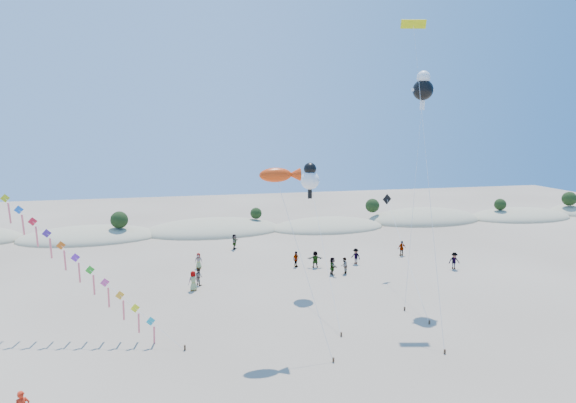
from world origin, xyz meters
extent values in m
ellipsoid|color=tan|center=(-16.00, 44.60, 0.00)|extent=(17.60, 9.68, 3.00)
ellipsoid|color=#1D3714|center=(-16.00, 44.60, 0.83)|extent=(14.08, 6.34, 0.70)
ellipsoid|color=tan|center=(0.00, 45.30, 0.00)|extent=(19.00, 10.45, 3.40)
ellipsoid|color=#1D3714|center=(0.00, 45.30, 0.94)|extent=(15.20, 6.84, 0.76)
ellipsoid|color=tan|center=(16.00, 43.90, 0.00)|extent=(16.40, 9.02, 2.80)
ellipsoid|color=#1D3714|center=(16.00, 43.90, 0.77)|extent=(13.12, 5.90, 0.66)
ellipsoid|color=tan|center=(32.00, 45.70, 0.00)|extent=(18.00, 9.90, 3.80)
ellipsoid|color=#1D3714|center=(32.00, 45.70, 1.04)|extent=(14.40, 6.48, 0.72)
ellipsoid|color=tan|center=(48.00, 44.50, 0.00)|extent=(16.80, 9.24, 3.00)
ellipsoid|color=#1D3714|center=(48.00, 44.50, 0.83)|extent=(13.44, 6.05, 0.67)
sphere|color=black|center=(-12.00, 43.40, 2.48)|extent=(2.20, 2.20, 2.20)
sphere|color=black|center=(6.00, 45.40, 2.24)|extent=(1.60, 1.60, 1.60)
sphere|color=black|center=(24.00, 46.80, 2.44)|extent=(2.10, 2.10, 2.10)
sphere|color=black|center=(44.00, 44.10, 2.32)|extent=(1.80, 1.80, 1.80)
sphere|color=black|center=(58.00, 45.60, 2.52)|extent=(2.30, 2.30, 2.30)
cube|color=#3F2D1E|center=(-4.30, 9.92, 0.17)|extent=(0.12, 0.12, 0.35)
cylinder|color=silver|center=(-16.30, 17.00, 9.30)|extent=(24.02, 14.19, 18.62)
cube|color=#18AABB|center=(-6.45, 11.19, 1.67)|extent=(1.20, 0.47, 1.26)
cube|color=#EC6376|center=(-6.27, 11.24, 0.57)|extent=(0.19, 0.45, 1.55)
cube|color=#FAFC1A|center=(-7.44, 11.77, 2.44)|extent=(1.20, 0.47, 1.26)
cube|color=#EC6376|center=(-7.26, 11.82, 1.34)|extent=(0.19, 0.45, 1.55)
cube|color=#FFAA28|center=(-8.43, 12.36, 3.20)|extent=(1.20, 0.47, 1.26)
cube|color=#EC6376|center=(-8.25, 12.41, 2.10)|extent=(0.19, 0.45, 1.55)
cube|color=#E84999|center=(-9.43, 12.94, 3.97)|extent=(1.20, 0.47, 1.26)
cube|color=#EC6376|center=(-9.25, 12.99, 2.87)|extent=(0.19, 0.45, 1.55)
cube|color=green|center=(-10.42, 13.53, 4.74)|extent=(1.20, 0.47, 1.26)
cube|color=#EC6376|center=(-10.24, 13.58, 3.64)|extent=(0.19, 0.45, 1.55)
cube|color=purple|center=(-11.41, 14.12, 5.51)|extent=(1.20, 0.47, 1.26)
cube|color=#EC6376|center=(-11.23, 14.17, 4.41)|extent=(0.19, 0.45, 1.55)
cube|color=orange|center=(-12.41, 14.70, 6.28)|extent=(1.20, 0.47, 1.26)
cube|color=#EC6376|center=(-12.23, 14.75, 5.18)|extent=(0.19, 0.45, 1.55)
cube|color=#4B2492|center=(-13.40, 15.29, 7.05)|extent=(1.20, 0.47, 1.26)
cube|color=#EC6376|center=(-13.22, 15.34, 5.95)|extent=(0.19, 0.45, 1.55)
cube|color=red|center=(-14.39, 15.87, 7.82)|extent=(1.20, 0.47, 1.26)
cube|color=#EC6376|center=(-14.21, 15.92, 6.72)|extent=(0.19, 0.45, 1.55)
cube|color=blue|center=(-15.38, 16.46, 8.59)|extent=(1.20, 0.47, 1.26)
cube|color=#EC6376|center=(-15.20, 16.51, 7.49)|extent=(0.19, 0.45, 1.55)
cube|color=#B6C316|center=(-16.38, 17.05, 9.36)|extent=(1.20, 0.47, 1.26)
cube|color=#EC6376|center=(-16.20, 17.10, 8.26)|extent=(0.19, 0.45, 1.55)
cube|color=#3F2D1E|center=(4.64, 6.26, 0.15)|extent=(0.10, 0.10, 0.30)
cylinder|color=silver|center=(3.26, 8.36, 5.63)|extent=(2.80, 4.24, 11.28)
ellipsoid|color=red|center=(1.87, 10.47, 11.27)|extent=(2.16, 0.95, 0.95)
cone|color=red|center=(3.09, 10.47, 11.27)|extent=(0.87, 0.87, 0.87)
cube|color=#3F2D1E|center=(6.31, 9.63, 0.15)|extent=(0.10, 0.10, 0.30)
cylinder|color=silver|center=(6.61, 14.97, 4.85)|extent=(0.63, 10.69, 9.72)
sphere|color=white|center=(6.91, 20.30, 9.70)|extent=(1.66, 1.66, 1.66)
sphere|color=black|center=(6.91, 20.30, 10.69)|extent=(1.10, 1.10, 1.10)
cube|color=black|center=(6.91, 20.30, 8.47)|extent=(0.35, 0.18, 0.80)
cube|color=#3F2D1E|center=(12.72, 12.99, 0.15)|extent=(0.10, 0.10, 0.30)
cylinder|color=silver|center=(14.37, 15.36, 8.70)|extent=(3.33, 4.77, 17.41)
sphere|color=black|center=(16.02, 17.73, 17.41)|extent=(1.72, 1.72, 1.72)
sphere|color=white|center=(16.02, 17.73, 18.43)|extent=(1.12, 1.12, 1.12)
cube|color=white|center=(16.02, 17.73, 16.14)|extent=(0.35, 0.18, 0.80)
cube|color=white|center=(15.32, 17.73, 17.41)|extent=(0.60, 0.15, 0.25)
cube|color=white|center=(16.72, 17.73, 17.41)|extent=(0.60, 0.15, 0.25)
cube|color=#3F2D1E|center=(11.94, 5.73, 0.15)|extent=(0.10, 0.10, 0.30)
cylinder|color=silver|center=(13.11, 11.12, 11.20)|extent=(2.38, 10.81, 22.42)
cube|color=yellow|center=(14.29, 16.51, 22.41)|extent=(2.03, 0.83, 0.71)
cube|color=black|center=(14.29, 16.53, 22.41)|extent=(1.96, 0.51, 0.19)
cube|color=#3F2D1E|center=(13.31, 10.18, 0.15)|extent=(0.10, 0.10, 0.30)
cylinder|color=silver|center=(14.30, 16.36, 3.69)|extent=(1.99, 12.38, 7.41)
cube|color=black|center=(15.28, 22.54, 7.39)|extent=(1.03, 0.30, 1.06)
imported|color=slate|center=(-2.87, 22.85, 0.78)|extent=(0.92, 0.96, 1.56)
imported|color=slate|center=(-3.40, 21.43, 0.88)|extent=(1.01, 0.85, 1.76)
imported|color=slate|center=(7.15, 26.41, 0.83)|extent=(0.99, 0.95, 1.65)
imported|color=slate|center=(13.55, 26.08, 0.83)|extent=(1.13, 1.23, 1.66)
imported|color=slate|center=(10.02, 23.10, 0.86)|extent=(0.52, 1.61, 1.73)
imported|color=slate|center=(9.03, 25.76, 0.87)|extent=(1.67, 0.74, 1.73)
imported|color=slate|center=(11.21, 23.06, 0.83)|extent=(0.96, 1.01, 1.66)
imported|color=slate|center=(-2.67, 28.13, 0.79)|extent=(0.83, 0.60, 1.58)
imported|color=slate|center=(19.72, 27.96, 0.86)|extent=(1.04, 0.53, 1.71)
imported|color=slate|center=(22.65, 22.13, 0.87)|extent=(1.22, 0.83, 1.74)
imported|color=slate|center=(1.78, 34.98, 0.90)|extent=(1.07, 1.74, 1.79)
camera|label=1|loc=(-4.21, -20.20, 14.50)|focal=30.00mm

